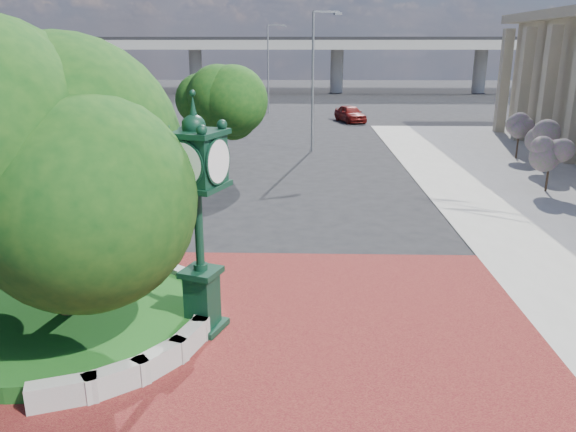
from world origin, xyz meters
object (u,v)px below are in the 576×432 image
Objects in this scene: street_lamp_near at (316,71)px; street_lamp_far at (270,62)px; parked_car at (350,114)px; post_clock at (198,208)px.

street_lamp_near is 1.01× the size of street_lamp_far.
post_clock is at bearing -117.12° from parked_car.
street_lamp_near is at bearing 82.77° from post_clock.
street_lamp_near reaches higher than parked_car.
street_lamp_far is (-1.04, 44.11, 1.88)m from post_clock.
street_lamp_far is at bearing 91.35° from post_clock.
street_lamp_near is at bearing -120.86° from parked_car.
post_clock is 38.32m from parked_car.
parked_car is 0.51× the size of street_lamp_far.
post_clock is at bearing -97.23° from street_lamp_near.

